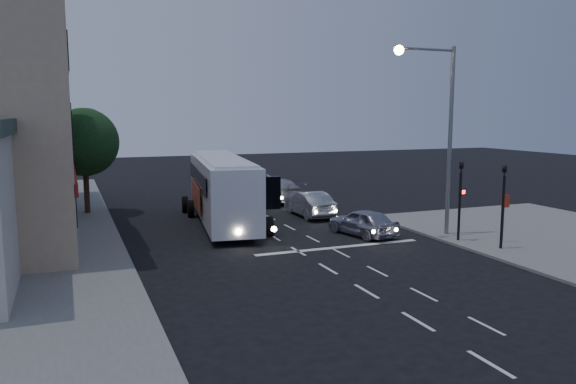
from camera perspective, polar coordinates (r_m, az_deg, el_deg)
name	(u,v)px	position (r m, az deg, el deg)	size (l,w,h in m)	color
ground	(317,263)	(22.90, 2.99, -7.17)	(120.00, 120.00, 0.00)	black
road_markings	(313,242)	(26.34, 2.53, -5.14)	(8.00, 30.55, 0.01)	silver
tour_bus	(222,188)	(30.86, -6.73, 0.45)	(4.05, 12.12, 3.64)	white
car_suv	(363,222)	(27.92, 7.62, -3.05)	(1.59, 3.96, 1.35)	#9D9DAE
car_sedan_a	(309,204)	(32.91, 2.18, -1.20)	(1.56, 4.46, 1.47)	#B2B2B2
car_sedan_b	(276,190)	(38.52, -1.28, 0.21)	(2.19, 5.38, 1.56)	#BDBDBD
car_sedan_c	(248,181)	(43.33, -4.07, 1.08)	(2.64, 5.72, 1.59)	silver
car_extra	(241,174)	(48.32, -4.84, 1.82)	(1.75, 5.03, 1.66)	silver
traffic_signal_main	(460,191)	(27.05, 17.12, 0.06)	(0.25, 0.35, 4.10)	black
traffic_signal_side	(503,196)	(26.02, 21.04, -0.42)	(0.18, 0.15, 4.10)	black
regulatory_sign	(504,210)	(27.51, 21.13, -1.73)	(0.45, 0.12, 2.20)	slate
streetlight	(439,119)	(27.78, 15.14, 7.19)	(3.32, 0.44, 9.00)	slate
street_tree	(84,139)	(35.15, -20.03, 5.08)	(4.00, 4.00, 6.20)	black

